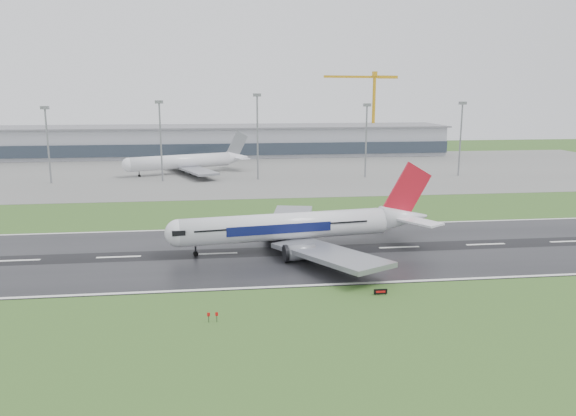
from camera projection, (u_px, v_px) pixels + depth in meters
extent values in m
plane|color=#30551F|center=(216.00, 254.00, 117.34)|extent=(520.00, 520.00, 0.00)
cube|color=black|center=(216.00, 254.00, 117.32)|extent=(400.00, 45.00, 0.10)
cube|color=slate|center=(217.00, 171.00, 238.74)|extent=(400.00, 130.00, 0.08)
cube|color=#9698A1|center=(217.00, 141.00, 295.48)|extent=(240.00, 36.00, 15.00)
cylinder|color=gray|center=(48.00, 147.00, 204.35)|extent=(0.64, 0.64, 27.24)
cylinder|color=gray|center=(161.00, 143.00, 209.00)|extent=(0.64, 0.64, 29.19)
cylinder|color=gray|center=(258.00, 139.00, 213.08)|extent=(0.64, 0.64, 31.70)
cylinder|color=gray|center=(366.00, 142.00, 218.56)|extent=(0.64, 0.64, 27.88)
cylinder|color=gray|center=(460.00, 141.00, 223.13)|extent=(0.64, 0.64, 28.49)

